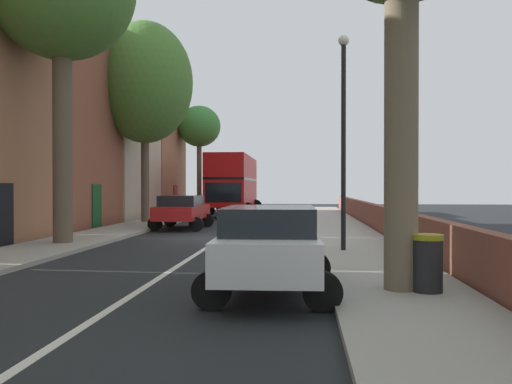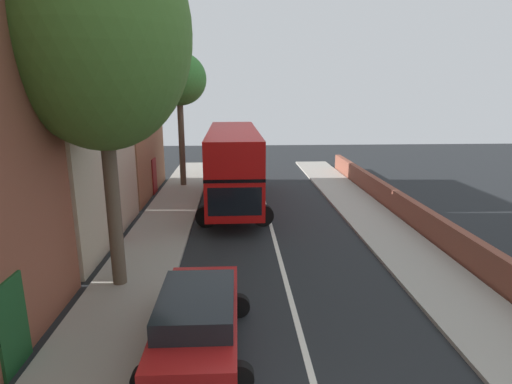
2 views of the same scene
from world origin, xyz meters
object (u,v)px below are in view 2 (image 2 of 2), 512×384
parked_car_red_left_2 (198,316)px  street_tree_left_2 (179,80)px  street_tree_left_4 (98,33)px  double_decker_bus (233,162)px

parked_car_red_left_2 → street_tree_left_2: bearing=98.1°
parked_car_red_left_2 → street_tree_left_4: 7.96m
double_decker_bus → street_tree_left_2: (-3.27, 4.52, 4.29)m
double_decker_bus → parked_car_red_left_2: size_ratio=2.39×
parked_car_red_left_2 → street_tree_left_4: bearing=128.8°
parked_car_red_left_2 → double_decker_bus: bearing=86.4°
double_decker_bus → street_tree_left_4: size_ratio=1.02×
double_decker_bus → parked_car_red_left_2: double_decker_bus is taller
double_decker_bus → street_tree_left_4: 11.23m
double_decker_bus → parked_car_red_left_2: bearing=-93.6°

